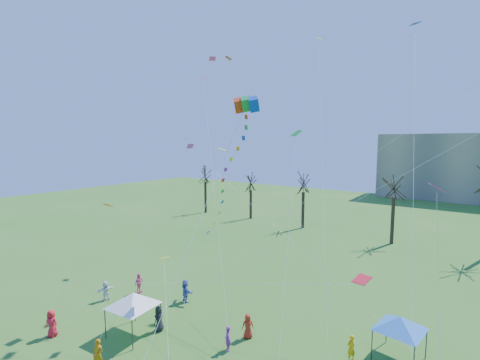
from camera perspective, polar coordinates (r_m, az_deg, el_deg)
The scene contains 6 objects.
bare_tree_row at distance 46.33m, azimuth 28.69°, elevation -1.66°, with size 67.45×8.22×11.99m.
big_box_kite at distance 21.99m, azimuth -1.50°, elevation 0.28°, with size 2.37×6.51×16.93m.
canopy_tent_white at distance 24.97m, azimuth -17.81°, elevation -18.81°, with size 3.92×3.92×2.95m.
canopy_tent_blue at distance 23.71m, azimuth 25.68°, elevation -21.14°, with size 3.56×3.56×2.70m.
festival_crowd at distance 22.41m, azimuth -3.97°, elevation -26.38°, with size 24.59×10.29×1.86m.
small_kites_aloft at distance 23.56m, azimuth 6.60°, elevation 8.66°, with size 29.99×19.50×32.75m.
Camera 1 is at (11.72, -9.57, 13.01)m, focal length 25.00 mm.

